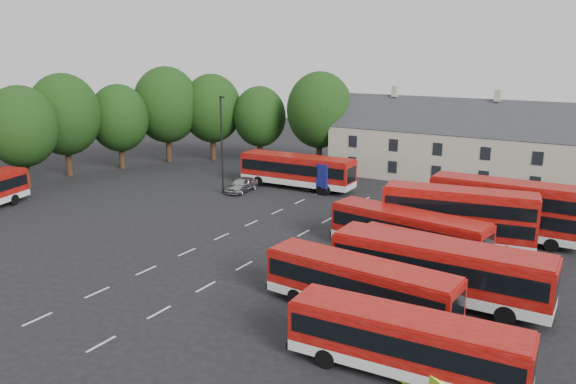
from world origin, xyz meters
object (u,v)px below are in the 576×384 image
box_truck (306,172)px  silver_car (242,185)px  lamppost (222,142)px  bus_row_a (406,340)px  lime_car (436,381)px  bus_dd_south (458,215)px

box_truck → silver_car: (-4.96, -4.39, -1.01)m
box_truck → lamppost: 9.16m
bus_row_a → box_truck: size_ratio=1.43×
bus_row_a → silver_car: (-25.56, 23.09, -1.03)m
bus_row_a → box_truck: box_truck is taller
bus_row_a → silver_car: size_ratio=2.43×
lime_car → bus_dd_south: bearing=24.0°
bus_row_a → lime_car: bearing=-21.6°
lime_car → lamppost: lamppost is taller
silver_car → bus_row_a: bearing=-46.2°
bus_dd_south → lime_car: size_ratio=3.19×
bus_dd_south → lamppost: (-24.34, 3.84, 2.66)m
box_truck → silver_car: 6.70m
lamppost → silver_car: bearing=45.1°
lime_car → lamppost: 36.45m
box_truck → bus_dd_south: bearing=-19.3°
lime_car → lamppost: size_ratio=0.35×
bus_row_a → lime_car: size_ratio=3.07×
bus_row_a → bus_dd_south: 18.12m
box_truck → lamppost: size_ratio=0.76×
bus_row_a → box_truck: (-20.60, 27.48, -0.02)m
box_truck → lamppost: lamppost is taller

